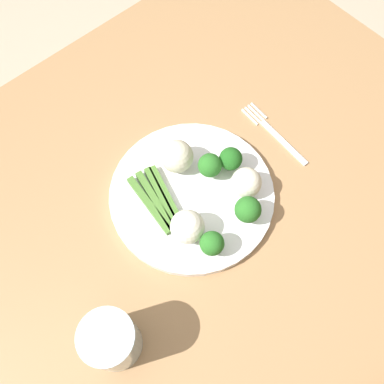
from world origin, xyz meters
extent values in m
cube|color=#B7A88E|center=(0.00, 0.00, -0.01)|extent=(6.00, 6.00, 0.02)
cube|color=#9E754C|center=(0.00, 0.00, 0.72)|extent=(1.18, 0.88, 0.04)
cylinder|color=#9E754C|center=(0.53, 0.38, 0.35)|extent=(0.07, 0.07, 0.70)
cylinder|color=white|center=(0.04, 0.00, 0.75)|extent=(0.29, 0.29, 0.01)
cube|color=#47752D|center=(0.00, 0.02, 0.76)|extent=(0.05, 0.12, 0.01)
cube|color=#47752D|center=(-0.01, 0.03, 0.76)|extent=(0.04, 0.12, 0.01)
cube|color=#47752D|center=(-0.02, 0.03, 0.76)|extent=(0.04, 0.12, 0.01)
cube|color=#47752D|center=(-0.03, 0.03, 0.76)|extent=(0.02, 0.12, 0.01)
cylinder|color=#4C7F2B|center=(0.12, -0.01, 0.76)|extent=(0.01, 0.01, 0.01)
sphere|color=#1E5B1C|center=(0.12, -0.01, 0.79)|extent=(0.04, 0.04, 0.04)
cylinder|color=#568E33|center=(0.08, -0.09, 0.76)|extent=(0.02, 0.02, 0.02)
sphere|color=#286B23|center=(0.08, -0.09, 0.79)|extent=(0.04, 0.04, 0.04)
cylinder|color=#568E33|center=(-0.01, -0.10, 0.76)|extent=(0.01, 0.01, 0.01)
sphere|color=#286B23|center=(-0.01, -0.10, 0.79)|extent=(0.04, 0.04, 0.04)
cylinder|color=#568E33|center=(0.09, 0.01, 0.76)|extent=(0.01, 0.01, 0.01)
sphere|color=#286B23|center=(0.09, 0.01, 0.79)|extent=(0.04, 0.04, 0.04)
sphere|color=silver|center=(0.11, -0.06, 0.78)|extent=(0.05, 0.05, 0.05)
sphere|color=white|center=(-0.02, -0.05, 0.78)|extent=(0.06, 0.06, 0.06)
sphere|color=beige|center=(0.06, 0.06, 0.79)|extent=(0.06, 0.06, 0.06)
cube|color=silver|center=(0.24, -0.03, 0.74)|extent=(0.02, 0.12, 0.00)
cube|color=silver|center=(0.26, 0.05, 0.74)|extent=(0.01, 0.05, 0.00)
cube|color=silver|center=(0.25, 0.05, 0.74)|extent=(0.01, 0.05, 0.00)
cube|color=silver|center=(0.24, 0.05, 0.74)|extent=(0.01, 0.05, 0.00)
cube|color=silver|center=(0.23, 0.05, 0.74)|extent=(0.01, 0.05, 0.00)
cylinder|color=silver|center=(-0.21, -0.11, 0.79)|extent=(0.08, 0.08, 0.10)
camera|label=1|loc=(-0.17, -0.24, 1.44)|focal=40.42mm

